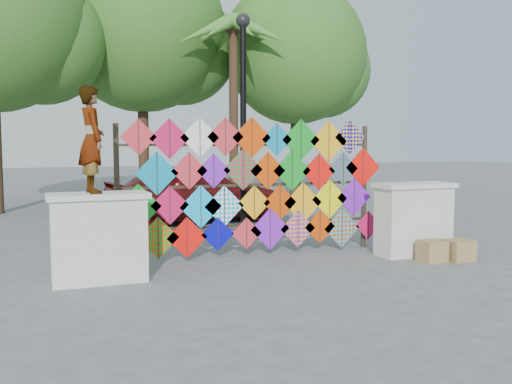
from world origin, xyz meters
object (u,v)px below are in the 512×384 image
vendor_woman (92,140)px  lamppost (243,106)px  kite_rack (258,187)px  sedan (194,192)px

vendor_woman → lamppost: size_ratio=0.34×
kite_rack → lamppost: (0.20, 1.28, 1.47)m
vendor_woman → sedan: size_ratio=0.34×
kite_rack → vendor_woman: size_ratio=3.30×
vendor_woman → lamppost: lamppost is taller
sedan → lamppost: size_ratio=0.99×
sedan → kite_rack: bearing=172.8°
kite_rack → lamppost: bearing=81.3°
vendor_woman → lamppost: bearing=-62.6°
kite_rack → vendor_woman: (-2.87, -0.92, 0.80)m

